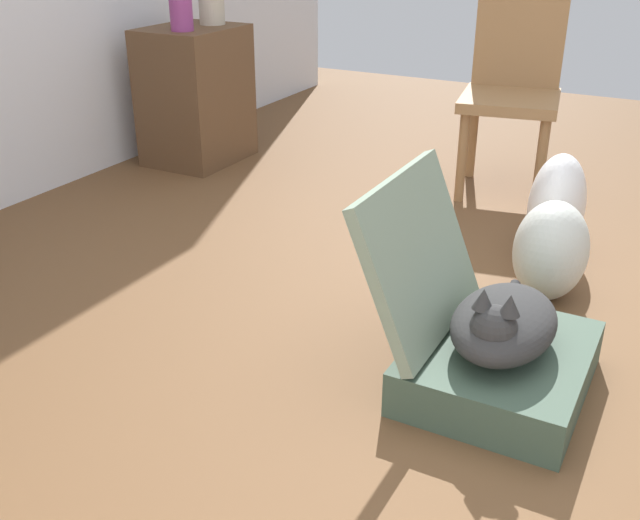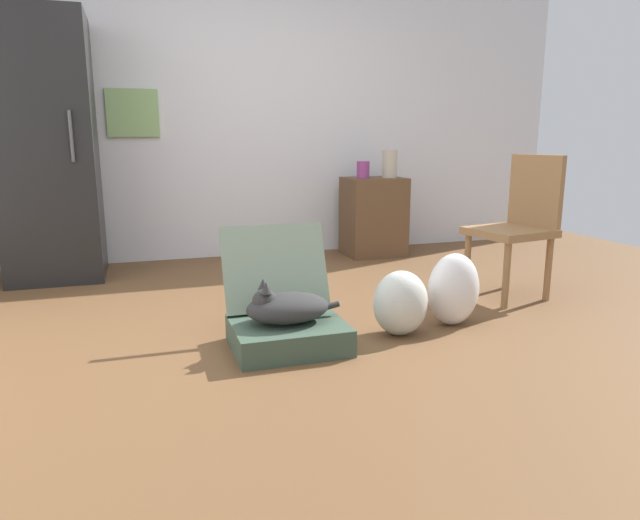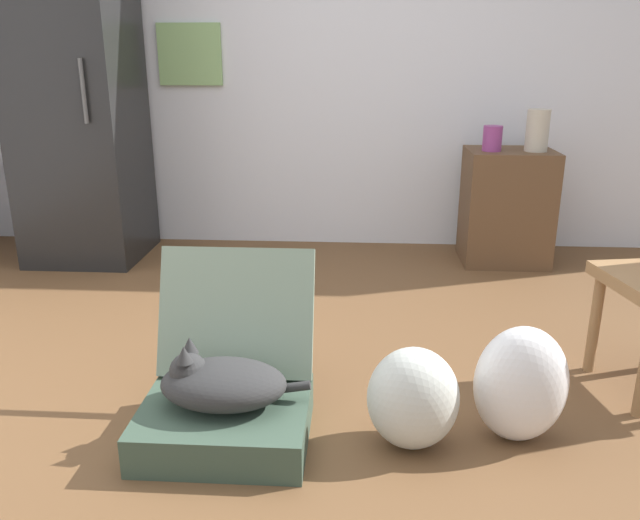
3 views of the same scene
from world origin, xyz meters
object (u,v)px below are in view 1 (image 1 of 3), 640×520
plastic_bag_white (551,251)px  vase_short (211,0)px  cat (503,323)px  side_table (196,96)px  vase_tall (181,15)px  suitcase_base (499,367)px  plastic_bag_clear (556,206)px  chair (513,84)px

plastic_bag_white → vase_short: 2.29m
cat → side_table: bearing=56.4°
plastic_bag_white → vase_tall: bearing=73.5°
suitcase_base → cat: (-0.01, 0.00, 0.15)m
plastic_bag_clear → vase_tall: bearing=83.1°
vase_tall → side_table: bearing=20.1°
vase_tall → chair: (0.48, -1.56, -0.28)m
vase_tall → suitcase_base: bearing=-121.4°
plastic_bag_white → plastic_bag_clear: plastic_bag_clear is taller
suitcase_base → vase_tall: size_ratio=3.80×
cat → plastic_bag_clear: 1.01m
plastic_bag_clear → chair: size_ratio=0.44×
plastic_bag_clear → side_table: (0.37, 2.00, 0.15)m
suitcase_base → plastic_bag_clear: (1.00, 0.07, 0.14)m
vase_tall → chair: chair is taller
suitcase_base → chair: 1.83m
chair → plastic_bag_clear: bearing=-71.1°
plastic_bag_white → chair: 1.22m
plastic_bag_clear → chair: 0.87m
plastic_bag_white → vase_short: bearing=66.9°
plastic_bag_white → chair: size_ratio=0.38×
cat → vase_short: bearing=53.4°
cat → vase_tall: (1.25, 2.02, 0.56)m
suitcase_base → side_table: bearing=56.6°
vase_short → side_table: bearing=161.5°
plastic_bag_clear → vase_short: (0.50, 1.96, 0.62)m
plastic_bag_white → chair: bearing=23.0°
cat → plastic_bag_clear: (1.01, 0.07, -0.01)m
cat → chair: (1.73, 0.47, 0.29)m
suitcase_base → plastic_bag_white: 0.64m
chair → vase_short: bearing=178.0°
suitcase_base → vase_tall: (1.23, 2.02, 0.72)m
plastic_bag_white → chair: chair is taller
cat → vase_short: vase_short is taller
side_table → suitcase_base: bearing=-123.4°
vase_tall → vase_short: 0.27m
vase_short → chair: vase_short is taller
vase_short → plastic_bag_white: bearing=-113.1°
side_table → cat: bearing=-123.6°
cat → plastic_bag_white: size_ratio=1.41×
cat → side_table: size_ratio=0.71×
side_table → vase_short: 0.50m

